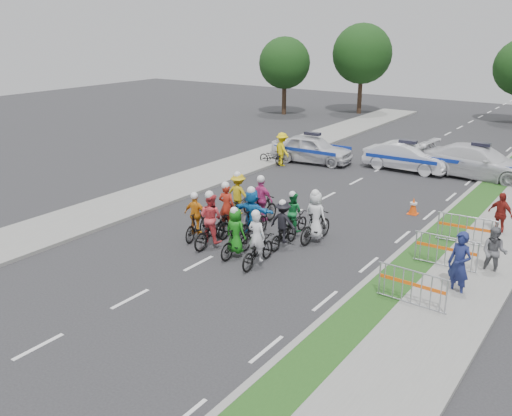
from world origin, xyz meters
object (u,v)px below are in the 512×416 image
Objects in this scene: rider_0 at (257,247)px; cone_1 at (504,200)px; rider_4 at (283,228)px; spectator_0 at (459,264)px; parked_bike at (272,157)px; rider_8 at (293,218)px; spectator_1 at (494,252)px; marshal_hiviz at (282,149)px; rider_9 at (262,206)px; barrier_1 at (446,253)px; police_car_1 at (407,157)px; rider_2 at (212,226)px; cone_0 at (413,206)px; rider_6 at (227,216)px; barrier_2 at (466,232)px; police_car_2 at (479,162)px; police_car_0 at (312,149)px; rider_1 at (236,237)px; rider_3 at (197,221)px; tree_0 at (285,63)px; rider_5 at (252,217)px; rider_7 at (315,221)px; spectator_2 at (500,214)px; tree_3 at (362,54)px; barrier_0 at (412,289)px; rider_10 at (239,200)px.

rider_0 is 2.70× the size of cone_1.
rider_4 is at bearing -89.19° from rider_0.
spectator_0 is 16.40m from parked_bike.
rider_8 is 9.53m from cone_1.
marshal_hiviz is at bearing 146.97° from spectator_1.
barrier_1 is at bearing -179.26° from rider_9.
barrier_1 is (-0.82, 1.60, -0.40)m from spectator_0.
police_car_1 reaches higher than cone_1.
rider_8 is at bearing -126.51° from rider_2.
cone_0 is at bearing -114.03° from rider_4.
rider_8 is 1.07× the size of parked_bike.
rider_9 is 0.45× the size of police_car_1.
rider_6 is at bearing 139.55° from marshal_hiviz.
parked_bike is at bearing 152.36° from barrier_2.
rider_8 reaches higher than police_car_2.
police_car_1 is at bearing -83.49° from police_car_0.
rider_1 is 7.95m from barrier_2.
rider_1 is 2.18m from rider_3.
marshal_hiviz is 0.90× the size of barrier_1.
rider_4 is 0.27× the size of tree_0.
spectator_0 is (7.31, -0.37, 0.13)m from rider_5.
rider_0 is at bearing -165.29° from police_car_0.
spectator_2 is (5.22, 4.34, 0.06)m from rider_7.
police_car_1 is at bearing -95.62° from rider_5.
parked_bike is (-12.69, 4.44, -0.39)m from spectator_2.
tree_3 reaches higher than rider_3.
rider_2 is at bearing -160.87° from barrier_1.
cone_0 is (3.79, 5.98, -0.49)m from rider_5.
spectator_1 is 7.43m from cone_1.
tree_0 is (-12.55, 26.33, 3.50)m from rider_3.
tree_3 is (-17.04, 27.70, 4.09)m from spectator_1.
rider_4 is 1.09× the size of spectator_1.
tree_3 is (-4.30, 19.30, 3.99)m from marshal_hiviz.
rider_7 reaches higher than marshal_hiviz.
cone_1 is at bearing -127.34° from rider_2.
rider_3 is at bearing -157.22° from parked_bike.
rider_6 is 1.25× the size of spectator_2.
police_car_0 is at bearing 142.74° from barrier_2.
parked_bike is at bearing -61.81° from rider_5.
tree_0 reaches higher than rider_0.
barrier_0 is (5.06, -0.03, -0.06)m from rider_0.
police_car_2 is 7.96× the size of cone_0.
police_car_2 is at bearing -124.39° from rider_3.
rider_2 is 2.76m from rider_9.
rider_10 is 9.32m from spectator_0.
cone_1 is at bearing 88.92° from barrier_1.
parked_bike is (-7.47, 8.78, -0.34)m from rider_7.
rider_2 is at bearing 59.11° from rider_8.
rider_2 is (-2.24, 0.49, 0.12)m from rider_0.
rider_5 is at bearing 176.81° from police_car_1.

